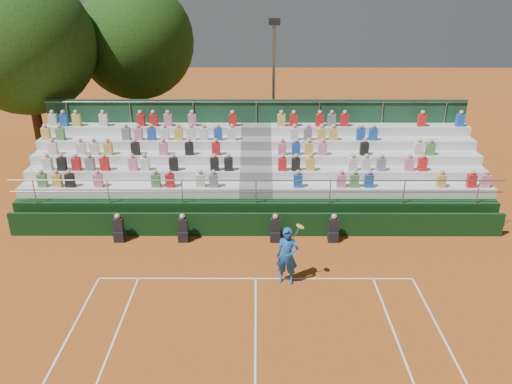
{
  "coord_description": "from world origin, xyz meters",
  "views": [
    {
      "loc": [
        0.05,
        -14.83,
        9.65
      ],
      "look_at": [
        0.0,
        3.5,
        1.8
      ],
      "focal_mm": 35.0,
      "sensor_mm": 36.0,
      "label": 1
    }
  ],
  "objects_px": {
    "tree_west": "(24,44)",
    "floodlight_mast": "(274,81)",
    "tree_east": "(136,41)",
    "tennis_player": "(287,256)"
  },
  "relations": [
    {
      "from": "tree_west",
      "to": "floodlight_mast",
      "type": "distance_m",
      "value": 12.79
    },
    {
      "from": "tennis_player",
      "to": "tree_east",
      "type": "height_order",
      "value": "tree_east"
    },
    {
      "from": "tree_west",
      "to": "floodlight_mast",
      "type": "xyz_separation_m",
      "value": [
        12.54,
        1.39,
        -2.1
      ]
    },
    {
      "from": "tree_east",
      "to": "floodlight_mast",
      "type": "distance_m",
      "value": 8.48
    },
    {
      "from": "tennis_player",
      "to": "tree_west",
      "type": "xyz_separation_m",
      "value": [
        -12.67,
        11.07,
        5.63
      ]
    },
    {
      "from": "tree_east",
      "to": "floodlight_mast",
      "type": "bearing_deg",
      "value": -18.37
    },
    {
      "from": "tree_east",
      "to": "floodlight_mast",
      "type": "xyz_separation_m",
      "value": [
        7.86,
        -2.61,
        -1.79
      ]
    },
    {
      "from": "tree_west",
      "to": "tennis_player",
      "type": "bearing_deg",
      "value": -41.15
    },
    {
      "from": "tree_east",
      "to": "floodlight_mast",
      "type": "relative_size",
      "value": 1.24
    },
    {
      "from": "tennis_player",
      "to": "tree_west",
      "type": "distance_m",
      "value": 17.75
    }
  ]
}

